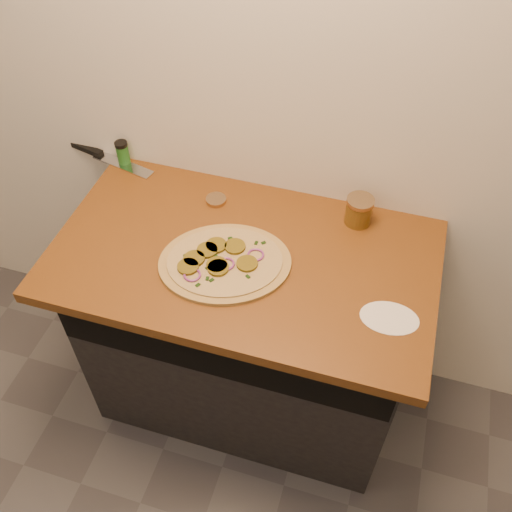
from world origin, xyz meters
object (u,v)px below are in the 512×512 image
(chefs_knife, at_px, (104,156))
(salsa_jar, at_px, (359,211))
(spice_shaker, at_px, (123,153))
(pizza, at_px, (224,262))

(chefs_knife, height_order, salsa_jar, salsa_jar)
(spice_shaker, bearing_deg, chefs_knife, 175.10)
(chefs_knife, height_order, spice_shaker, spice_shaker)
(spice_shaker, bearing_deg, salsa_jar, -3.87)
(pizza, relative_size, spice_shaker, 5.56)
(chefs_knife, bearing_deg, pizza, -31.86)
(pizza, xyz_separation_m, chefs_knife, (-0.59, 0.37, -0.00))
(pizza, bearing_deg, spice_shaker, 144.49)
(pizza, height_order, salsa_jar, salsa_jar)
(pizza, bearing_deg, chefs_knife, 148.14)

